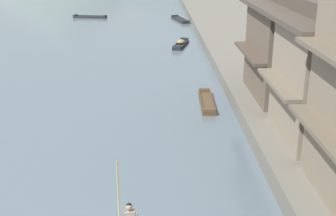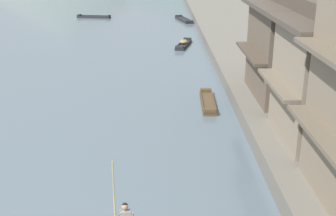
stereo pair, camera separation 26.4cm
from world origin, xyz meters
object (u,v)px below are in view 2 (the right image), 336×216
at_px(boat_moored_third, 94,17).
at_px(house_waterfront_tall, 298,46).
at_px(boat_moored_second, 184,44).
at_px(boat_moored_far, 208,102).
at_px(boat_moored_nearest, 184,20).

height_order(boat_moored_third, house_waterfront_tall, house_waterfront_tall).
height_order(boat_moored_second, house_waterfront_tall, house_waterfront_tall).
xyz_separation_m(boat_moored_far, house_waterfront_tall, (5.03, -0.85, 3.71)).
xyz_separation_m(boat_moored_third, boat_moored_far, (12.44, -37.37, 0.01)).
bearing_deg(boat_moored_second, boat_moored_nearest, 87.16).
xyz_separation_m(boat_moored_second, boat_moored_far, (0.67, -17.67, -0.08)).
relative_size(boat_moored_third, boat_moored_far, 1.14).
bearing_deg(boat_moored_nearest, boat_moored_second, -92.84).
bearing_deg(house_waterfront_tall, boat_moored_far, 170.46).
height_order(boat_moored_third, boat_moored_far, boat_moored_far).
xyz_separation_m(boat_moored_second, house_waterfront_tall, (5.70, -18.52, 3.63)).
bearing_deg(house_waterfront_tall, boat_moored_second, 107.10).
relative_size(boat_moored_second, boat_moored_far, 1.09).
height_order(boat_moored_nearest, boat_moored_third, boat_moored_nearest).
bearing_deg(boat_moored_third, boat_moored_nearest, -13.54).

